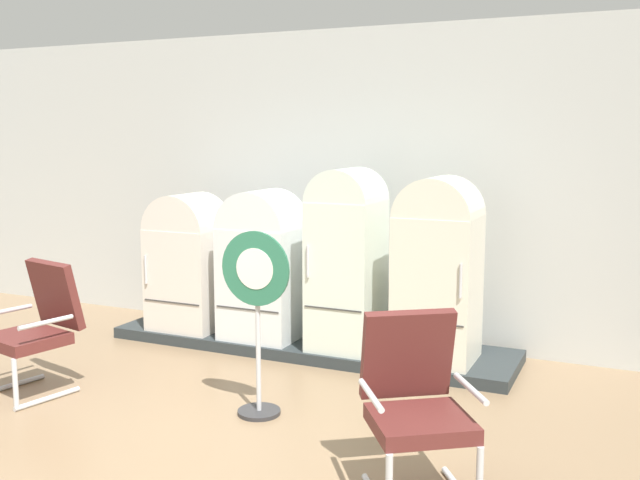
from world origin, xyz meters
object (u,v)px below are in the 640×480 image
refrigerator_2 (347,253)px  refrigerator_3 (438,264)px  refrigerator_0 (188,258)px  armchair_left (38,322)px  refrigerator_1 (263,261)px  armchair_right (415,397)px  sign_stand (257,320)px

refrigerator_2 → refrigerator_3: refrigerator_2 is taller
refrigerator_0 → refrigerator_2: (1.71, 0.02, 0.17)m
refrigerator_3 → armchair_left: size_ratio=1.53×
refrigerator_2 → refrigerator_3: size_ratio=1.03×
refrigerator_3 → refrigerator_2: bearing=179.5°
refrigerator_0 → refrigerator_2: bearing=0.8°
refrigerator_2 → armchair_left: bearing=-137.0°
refrigerator_1 → armchair_right: bearing=-44.5°
refrigerator_3 → refrigerator_1: bearing=-179.8°
refrigerator_0 → armchair_left: refrigerator_0 is taller
armchair_right → refrigerator_1: bearing=135.5°
refrigerator_2 → armchair_right: refrigerator_2 is taller
refrigerator_1 → refrigerator_3: (1.71, 0.01, 0.10)m
armchair_left → refrigerator_2: bearing=43.0°
armchair_left → sign_stand: bearing=8.4°
refrigerator_3 → armchair_right: bearing=-78.0°
refrigerator_2 → refrigerator_0: bearing=-179.2°
refrigerator_1 → refrigerator_2: 0.87m
refrigerator_3 → armchair_right: refrigerator_3 is taller
sign_stand → armchair_left: bearing=-171.6°
refrigerator_0 → refrigerator_3: refrigerator_3 is taller
armchair_left → armchair_right: 3.25m
sign_stand → refrigerator_2: bearing=86.9°
refrigerator_0 → refrigerator_3: bearing=0.4°
armchair_right → sign_stand: 1.52m
refrigerator_2 → armchair_right: 2.54m
refrigerator_3 → armchair_left: bearing=-147.2°
refrigerator_1 → armchair_right: (2.16, -2.13, -0.28)m
refrigerator_1 → armchair_left: bearing=-120.9°
refrigerator_3 → sign_stand: refrigerator_3 is taller
refrigerator_1 → armchair_left: 2.10m
armchair_left → armchair_right: same height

